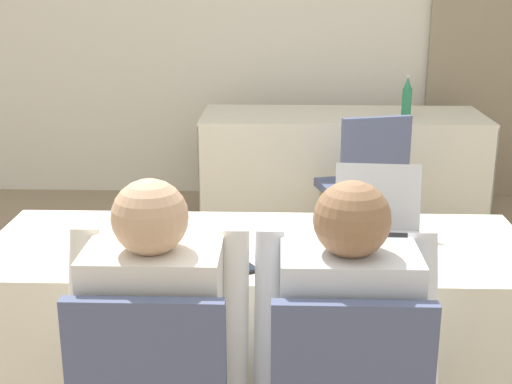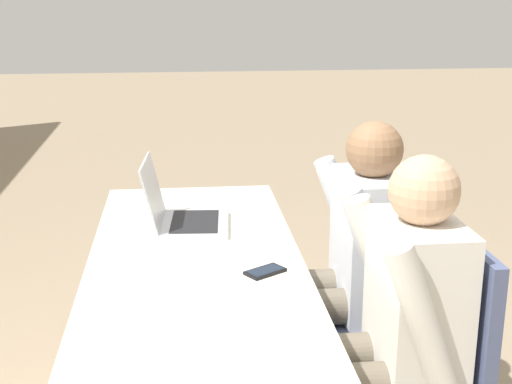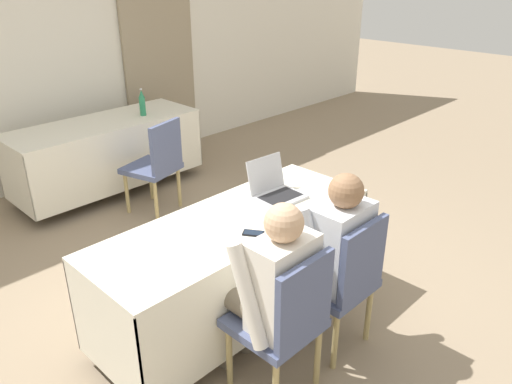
% 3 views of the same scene
% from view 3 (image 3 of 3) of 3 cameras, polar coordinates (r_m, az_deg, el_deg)
% --- Properties ---
extents(ground_plane, '(24.00, 24.00, 0.00)m').
position_cam_3_polar(ground_plane, '(3.53, -2.26, -14.02)').
color(ground_plane, gray).
extents(wall_back, '(12.00, 0.06, 2.70)m').
position_cam_3_polar(wall_back, '(5.55, -26.10, 13.50)').
color(wall_back, silver).
rests_on(wall_back, ground_plane).
extents(curtain_panel, '(0.98, 0.04, 2.65)m').
position_cam_3_polar(curtain_panel, '(6.26, -11.11, 16.31)').
color(curtain_panel, gray).
rests_on(curtain_panel, ground_plane).
extents(conference_table_near, '(1.92, 0.70, 0.75)m').
position_cam_3_polar(conference_table_near, '(3.20, -2.43, -6.12)').
color(conference_table_near, silver).
rests_on(conference_table_near, ground_plane).
extents(conference_table_far, '(1.92, 0.70, 0.75)m').
position_cam_3_polar(conference_table_far, '(5.32, -16.81, 5.78)').
color(conference_table_far, silver).
rests_on(conference_table_far, ground_plane).
extents(laptop, '(0.33, 0.33, 0.25)m').
position_cam_3_polar(laptop, '(3.39, 2.30, 0.21)').
color(laptop, '#B7B7BC').
rests_on(laptop, conference_table_near).
extents(cell_phone, '(0.12, 0.14, 0.01)m').
position_cam_3_polar(cell_phone, '(2.95, -0.32, -4.73)').
color(cell_phone, black).
rests_on(cell_phone, conference_table_near).
extents(paper_beside_laptop, '(0.29, 0.35, 0.00)m').
position_cam_3_polar(paper_beside_laptop, '(3.12, -3.35, -3.08)').
color(paper_beside_laptop, white).
rests_on(paper_beside_laptop, conference_table_near).
extents(water_bottle, '(0.06, 0.06, 0.28)m').
position_cam_3_polar(water_bottle, '(5.35, -12.88, 9.85)').
color(water_bottle, '#288456').
rests_on(water_bottle, conference_table_far).
extents(chair_near_left, '(0.44, 0.44, 0.91)m').
position_cam_3_polar(chair_near_left, '(2.71, 3.34, -14.28)').
color(chair_near_left, tan).
rests_on(chair_near_left, ground_plane).
extents(chair_near_right, '(0.44, 0.44, 0.91)m').
position_cam_3_polar(chair_near_right, '(3.05, 9.86, -9.71)').
color(chair_near_right, tan).
rests_on(chair_near_right, ground_plane).
extents(chair_far_spare, '(0.54, 0.54, 0.91)m').
position_cam_3_polar(chair_far_spare, '(4.75, -11.25, 3.31)').
color(chair_far_spare, tan).
rests_on(chair_far_spare, ground_plane).
extents(person_checkered_shirt, '(0.50, 0.52, 1.17)m').
position_cam_3_polar(person_checkered_shirt, '(2.67, 1.73, -10.66)').
color(person_checkered_shirt, '#665B4C').
rests_on(person_checkered_shirt, ground_plane).
extents(person_white_shirt, '(0.50, 0.52, 1.17)m').
position_cam_3_polar(person_white_shirt, '(3.01, 8.47, -6.46)').
color(person_white_shirt, '#665B4C').
rests_on(person_white_shirt, ground_plane).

